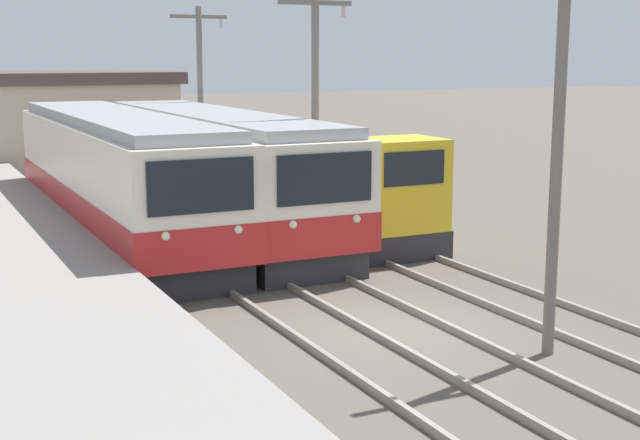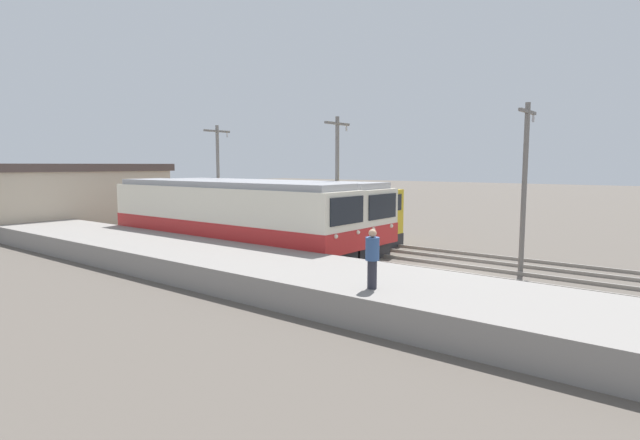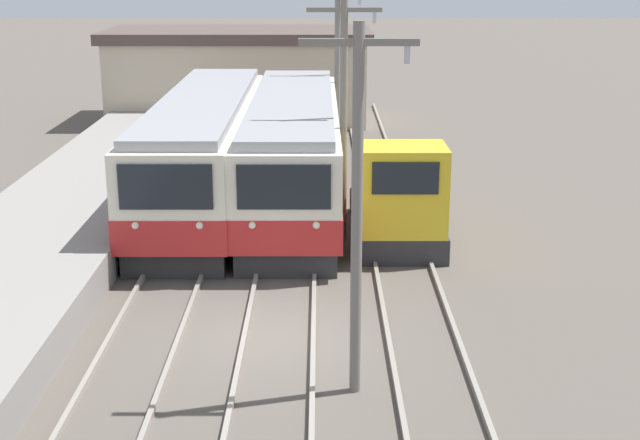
{
  "view_description": "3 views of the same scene",
  "coord_description": "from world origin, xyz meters",
  "px_view_note": "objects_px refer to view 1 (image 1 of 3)",
  "views": [
    {
      "loc": [
        -8.2,
        -13.85,
        5.04
      ],
      "look_at": [
        0.31,
        3.62,
        1.44
      ],
      "focal_mm": 50.0,
      "sensor_mm": 36.0,
      "label": 1
    },
    {
      "loc": [
        -18.82,
        -8.3,
        4.27
      ],
      "look_at": [
        -1.26,
        5.52,
        1.79
      ],
      "focal_mm": 28.0,
      "sensor_mm": 36.0,
      "label": 2
    },
    {
      "loc": [
        1.06,
        -17.3,
        7.7
      ],
      "look_at": [
        1.13,
        3.72,
        1.45
      ],
      "focal_mm": 50.0,
      "sensor_mm": 36.0,
      "label": 3
    }
  ],
  "objects_px": {
    "commuter_train_left": "(117,181)",
    "shunting_locomotive": "(365,201)",
    "commuter_train_center": "(215,176)",
    "catenary_mast_far": "(201,96)",
    "catenary_mast_near": "(558,141)",
    "catenary_mast_mid": "(316,110)"
  },
  "relations": [
    {
      "from": "commuter_train_left",
      "to": "catenary_mast_far",
      "type": "relative_size",
      "value": 2.22
    },
    {
      "from": "commuter_train_center",
      "to": "catenary_mast_mid",
      "type": "xyz_separation_m",
      "value": [
        1.51,
        -3.57,
        2.04
      ]
    },
    {
      "from": "commuter_train_center",
      "to": "catenary_mast_mid",
      "type": "height_order",
      "value": "catenary_mast_mid"
    },
    {
      "from": "commuter_train_center",
      "to": "shunting_locomotive",
      "type": "xyz_separation_m",
      "value": [
        3.0,
        -3.53,
        -0.41
      ]
    },
    {
      "from": "catenary_mast_mid",
      "to": "catenary_mast_far",
      "type": "distance_m",
      "value": 9.19
    },
    {
      "from": "commuter_train_left",
      "to": "catenary_mast_mid",
      "type": "relative_size",
      "value": 2.22
    },
    {
      "from": "catenary_mast_near",
      "to": "commuter_train_center",
      "type": "bearing_deg",
      "value": 96.74
    },
    {
      "from": "commuter_train_left",
      "to": "shunting_locomotive",
      "type": "xyz_separation_m",
      "value": [
        5.8,
        -3.67,
        -0.42
      ]
    },
    {
      "from": "commuter_train_center",
      "to": "shunting_locomotive",
      "type": "bearing_deg",
      "value": -49.66
    },
    {
      "from": "shunting_locomotive",
      "to": "catenary_mast_far",
      "type": "xyz_separation_m",
      "value": [
        -1.49,
        9.16,
        2.45
      ]
    },
    {
      "from": "catenary_mast_mid",
      "to": "catenary_mast_far",
      "type": "relative_size",
      "value": 1.0
    },
    {
      "from": "commuter_train_center",
      "to": "catenary_mast_far",
      "type": "relative_size",
      "value": 2.16
    },
    {
      "from": "commuter_train_left",
      "to": "catenary_mast_near",
      "type": "distance_m",
      "value": 13.74
    },
    {
      "from": "commuter_train_center",
      "to": "catenary_mast_far",
      "type": "xyz_separation_m",
      "value": [
        1.51,
        5.62,
        2.04
      ]
    },
    {
      "from": "catenary_mast_mid",
      "to": "catenary_mast_far",
      "type": "xyz_separation_m",
      "value": [
        0.0,
        9.19,
        0.0
      ]
    },
    {
      "from": "shunting_locomotive",
      "to": "catenary_mast_mid",
      "type": "distance_m",
      "value": 2.87
    },
    {
      "from": "catenary_mast_near",
      "to": "catenary_mast_far",
      "type": "bearing_deg",
      "value": 90.0
    },
    {
      "from": "commuter_train_left",
      "to": "shunting_locomotive",
      "type": "bearing_deg",
      "value": -32.31
    },
    {
      "from": "shunting_locomotive",
      "to": "catenary_mast_near",
      "type": "relative_size",
      "value": 0.82
    },
    {
      "from": "catenary_mast_far",
      "to": "catenary_mast_mid",
      "type": "bearing_deg",
      "value": -90.0
    },
    {
      "from": "shunting_locomotive",
      "to": "catenary_mast_near",
      "type": "bearing_deg",
      "value": -99.19
    },
    {
      "from": "catenary_mast_mid",
      "to": "commuter_train_center",
      "type": "bearing_deg",
      "value": 112.92
    }
  ]
}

